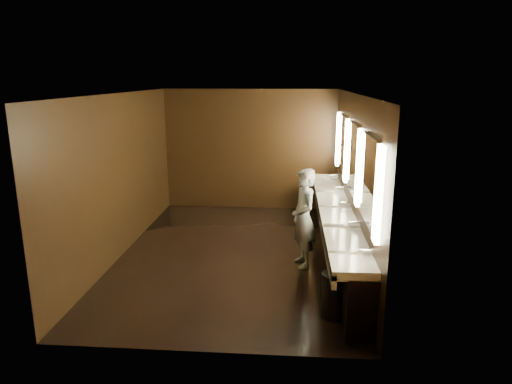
# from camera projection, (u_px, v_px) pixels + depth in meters

# --- Properties ---
(floor) EXTENTS (6.00, 6.00, 0.00)m
(floor) POSITION_uv_depth(u_px,v_px,m) (235.00, 254.00, 8.14)
(floor) COLOR black
(floor) RESTS_ON ground
(ceiling) EXTENTS (4.00, 6.00, 0.02)m
(ceiling) POSITION_uv_depth(u_px,v_px,m) (233.00, 94.00, 7.45)
(ceiling) COLOR #2D2D2B
(ceiling) RESTS_ON wall_back
(wall_back) EXTENTS (4.00, 0.02, 2.80)m
(wall_back) POSITION_uv_depth(u_px,v_px,m) (250.00, 150.00, 10.69)
(wall_back) COLOR black
(wall_back) RESTS_ON floor
(wall_front) EXTENTS (4.00, 0.02, 2.80)m
(wall_front) POSITION_uv_depth(u_px,v_px,m) (200.00, 237.00, 4.89)
(wall_front) COLOR black
(wall_front) RESTS_ON floor
(wall_left) EXTENTS (0.02, 6.00, 2.80)m
(wall_left) POSITION_uv_depth(u_px,v_px,m) (121.00, 175.00, 7.94)
(wall_left) COLOR black
(wall_left) RESTS_ON floor
(wall_right) EXTENTS (0.02, 6.00, 2.80)m
(wall_right) POSITION_uv_depth(u_px,v_px,m) (353.00, 179.00, 7.64)
(wall_right) COLOR black
(wall_right) RESTS_ON floor
(sink_counter) EXTENTS (0.55, 5.40, 1.01)m
(sink_counter) POSITION_uv_depth(u_px,v_px,m) (338.00, 230.00, 7.88)
(sink_counter) COLOR black
(sink_counter) RESTS_ON floor
(mirror_band) EXTENTS (0.06, 5.03, 1.15)m
(mirror_band) POSITION_uv_depth(u_px,v_px,m) (353.00, 159.00, 7.56)
(mirror_band) COLOR #FFF0BA
(mirror_band) RESTS_ON wall_right
(person) EXTENTS (0.55, 0.69, 1.64)m
(person) POSITION_uv_depth(u_px,v_px,m) (304.00, 218.00, 7.45)
(person) COLOR #9CBDE9
(person) RESTS_ON floor
(trash_bin) EXTENTS (0.42, 0.42, 0.60)m
(trash_bin) POSITION_uv_depth(u_px,v_px,m) (336.00, 295.00, 5.96)
(trash_bin) COLOR black
(trash_bin) RESTS_ON floor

